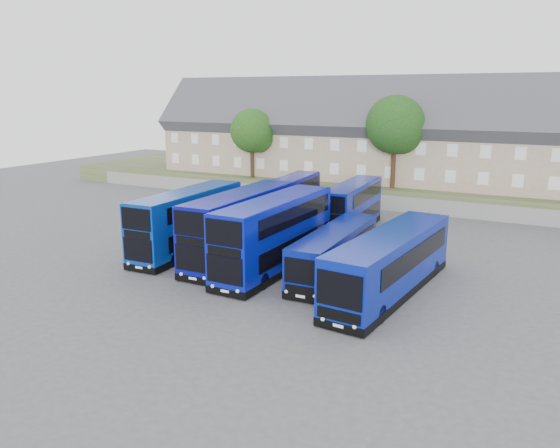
{
  "coord_description": "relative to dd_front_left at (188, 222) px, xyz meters",
  "views": [
    {
      "loc": [
        16.89,
        -27.82,
        11.3
      ],
      "look_at": [
        -0.53,
        5.8,
        2.2
      ],
      "focal_mm": 35.0,
      "sensor_mm": 36.0,
      "label": 1
    }
  ],
  "objects": [
    {
      "name": "dd_rear_right",
      "position": [
        8.54,
        10.99,
        -0.2
      ],
      "size": [
        2.84,
        10.29,
        4.04
      ],
      "rotation": [
        0.0,
        0.0,
        0.05
      ],
      "color": "#071991",
      "rests_on": "ground"
    },
    {
      "name": "coach_east_a",
      "position": [
        11.43,
        -0.03,
        -0.74
      ],
      "size": [
        2.57,
        10.87,
        2.95
      ],
      "rotation": [
        0.0,
        0.0,
        0.03
      ],
      "color": "#07178A",
      "rests_on": "ground"
    },
    {
      "name": "dd_front_mid",
      "position": [
        4.45,
        0.17,
        0.12
      ],
      "size": [
        2.86,
        11.86,
        4.7
      ],
      "rotation": [
        0.0,
        0.0,
        0.01
      ],
      "color": "#080A93",
      "rests_on": "ground"
    },
    {
      "name": "dd_front_right",
      "position": [
        7.55,
        -0.76,
        0.12
      ],
      "size": [
        2.92,
        11.86,
        4.69
      ],
      "rotation": [
        0.0,
        0.0,
        -0.02
      ],
      "color": "#0914A5",
      "rests_on": "ground"
    },
    {
      "name": "coach_east_b",
      "position": [
        15.49,
        -1.64,
        -0.43
      ],
      "size": [
        3.97,
        13.25,
        3.57
      ],
      "rotation": [
        0.0,
        0.0,
        -0.09
      ],
      "color": "#081B9B",
      "rests_on": "ground"
    },
    {
      "name": "tree_west",
      "position": [
        -7.14,
        21.9,
        4.87
      ],
      "size": [
        4.8,
        4.8,
        7.65
      ],
      "color": "#382314",
      "rests_on": "earth_bank"
    },
    {
      "name": "dd_rear_left",
      "position": [
        2.52,
        11.4,
        -0.22
      ],
      "size": [
        3.11,
        10.25,
        4.01
      ],
      "rotation": [
        0.0,
        0.0,
        0.08
      ],
      "color": "#070990",
      "rests_on": "ground"
    },
    {
      "name": "ground",
      "position": [
        6.71,
        -3.2,
        -2.18
      ],
      "size": [
        120.0,
        120.0,
        0.0
      ],
      "primitive_type": "plane",
      "color": "#4E4E54",
      "rests_on": "ground"
    },
    {
      "name": "terrace_row",
      "position": [
        6.71,
        26.8,
        4.41
      ],
      "size": [
        54.0,
        10.4,
        11.2
      ],
      "color": "gray",
      "rests_on": "earth_bank"
    },
    {
      "name": "tree_mid",
      "position": [
        8.86,
        22.4,
        5.88
      ],
      "size": [
        5.76,
        5.76,
        9.18
      ],
      "color": "#382314",
      "rests_on": "earth_bank"
    },
    {
      "name": "dd_front_left",
      "position": [
        0.0,
        0.0,
        0.0
      ],
      "size": [
        2.93,
        11.27,
        4.45
      ],
      "rotation": [
        0.0,
        0.0,
        0.03
      ],
      "color": "#083399",
      "rests_on": "ground"
    },
    {
      "name": "retaining_wall",
      "position": [
        6.71,
        20.8,
        -1.43
      ],
      "size": [
        70.0,
        0.4,
        1.5
      ],
      "primitive_type": "cube",
      "color": "slate",
      "rests_on": "ground"
    },
    {
      "name": "earth_bank",
      "position": [
        6.71,
        30.8,
        -1.18
      ],
      "size": [
        80.0,
        20.0,
        2.0
      ],
      "primitive_type": "cube",
      "color": "#46512D",
      "rests_on": "ground"
    }
  ]
}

